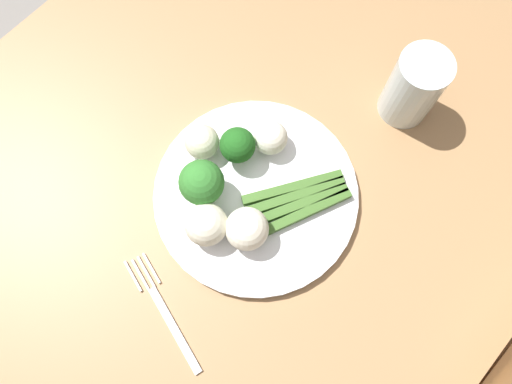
{
  "coord_description": "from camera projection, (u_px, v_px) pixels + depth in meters",
  "views": [
    {
      "loc": [
        -0.14,
        -0.17,
        1.38
      ],
      "look_at": [
        0.0,
        -0.05,
        0.77
      ],
      "focal_mm": 34.13,
      "sensor_mm": 36.0,
      "label": 1
    }
  ],
  "objects": [
    {
      "name": "ground_plane",
      "position": [
        244.0,
        261.0,
        1.39
      ],
      "size": [
        6.0,
        6.0,
        0.02
      ],
      "primitive_type": "cube",
      "color": "gray"
    },
    {
      "name": "dining_table",
      "position": [
        234.0,
        197.0,
        0.77
      ],
      "size": [
        1.38,
        0.81,
        0.75
      ],
      "color": "#9E754C",
      "rests_on": "ground_plane"
    },
    {
      "name": "plate",
      "position": [
        256.0,
        195.0,
        0.65
      ],
      "size": [
        0.27,
        0.27,
        0.01
      ],
      "primitive_type": "cylinder",
      "color": "white",
      "rests_on": "dining_table"
    },
    {
      "name": "asparagus_bundle",
      "position": [
        297.0,
        201.0,
        0.63
      ],
      "size": [
        0.14,
        0.11,
        0.01
      ],
      "rotation": [
        0.0,
        0.0,
        2.64
      ],
      "color": "#3D6626",
      "rests_on": "plate"
    },
    {
      "name": "broccoli_front_left",
      "position": [
        238.0,
        145.0,
        0.63
      ],
      "size": [
        0.05,
        0.05,
        0.06
      ],
      "color": "#4C7F2B",
      "rests_on": "plate"
    },
    {
      "name": "broccoli_back",
      "position": [
        202.0,
        183.0,
        0.6
      ],
      "size": [
        0.06,
        0.06,
        0.07
      ],
      "color": "#609E3D",
      "rests_on": "plate"
    },
    {
      "name": "cauliflower_mid",
      "position": [
        206.0,
        225.0,
        0.6
      ],
      "size": [
        0.05,
        0.05,
        0.05
      ],
      "primitive_type": "sphere",
      "color": "silver",
      "rests_on": "plate"
    },
    {
      "name": "cauliflower_near_fork",
      "position": [
        202.0,
        142.0,
        0.64
      ],
      "size": [
        0.05,
        0.05,
        0.05
      ],
      "primitive_type": "sphere",
      "color": "beige",
      "rests_on": "plate"
    },
    {
      "name": "cauliflower_right",
      "position": [
        271.0,
        138.0,
        0.64
      ],
      "size": [
        0.05,
        0.05,
        0.05
      ],
      "primitive_type": "sphere",
      "color": "white",
      "rests_on": "plate"
    },
    {
      "name": "cauliflower_near_center",
      "position": [
        247.0,
        229.0,
        0.6
      ],
      "size": [
        0.05,
        0.05,
        0.05
      ],
      "primitive_type": "sphere",
      "color": "white",
      "rests_on": "plate"
    },
    {
      "name": "fork",
      "position": [
        165.0,
        312.0,
        0.61
      ],
      "size": [
        0.06,
        0.16,
        0.0
      ],
      "rotation": [
        0.0,
        0.0,
        1.29
      ],
      "color": "silver",
      "rests_on": "dining_table"
    },
    {
      "name": "water_glass",
      "position": [
        414.0,
        87.0,
        0.64
      ],
      "size": [
        0.07,
        0.07,
        0.11
      ],
      "primitive_type": "cylinder",
      "color": "silver",
      "rests_on": "dining_table"
    }
  ]
}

